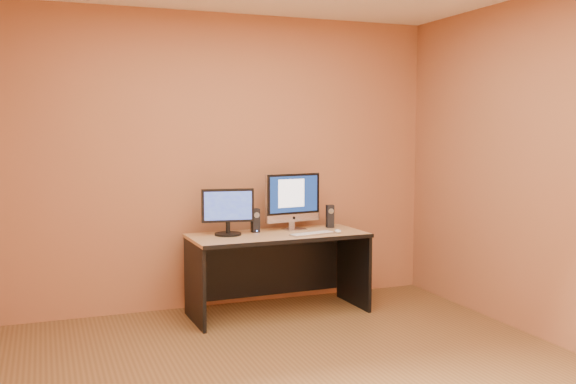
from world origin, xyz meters
The scene contains 10 objects.
walls centered at (0.00, 0.00, 1.30)m, with size 4.00×4.00×2.60m, color #955B3C, non-canonical shape.
desk centered at (0.37, 1.54, 0.35)m, with size 1.50×0.66×0.69m, color tan, non-canonical shape.
imac centered at (0.58, 1.71, 0.95)m, with size 0.53×0.20×0.52m, color #B4B4B8, non-canonical shape.
second_monitor centered at (-0.05, 1.63, 0.89)m, with size 0.45×0.22×0.39m, color black, non-canonical shape.
speaker_left centered at (0.21, 1.70, 0.80)m, with size 0.06×0.07×0.21m, color black, non-canonical shape.
speaker_right centered at (0.93, 1.71, 0.80)m, with size 0.06×0.07×0.21m, color black, non-canonical shape.
keyboard centered at (0.62, 1.41, 0.70)m, with size 0.40×0.11×0.02m, color #B8B8BC.
mouse centered at (0.87, 1.41, 0.71)m, with size 0.05×0.10×0.03m, color silver.
cable_a centered at (0.65, 1.79, 0.70)m, with size 0.01×0.01×0.21m, color black.
cable_b centered at (0.63, 1.83, 0.70)m, with size 0.01×0.01×0.17m, color black.
Camera 1 is at (-1.50, -3.54, 1.58)m, focal length 40.00 mm.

